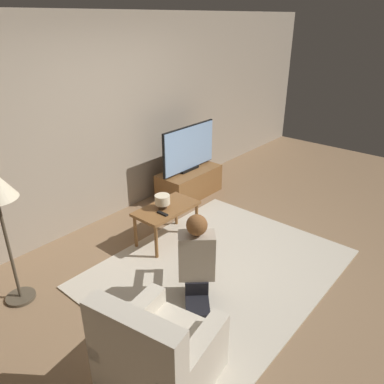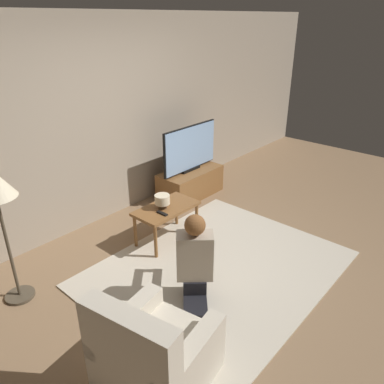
{
  "view_description": "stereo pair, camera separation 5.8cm",
  "coord_description": "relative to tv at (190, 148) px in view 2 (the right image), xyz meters",
  "views": [
    {
      "loc": [
        -2.75,
        -1.97,
        2.53
      ],
      "look_at": [
        0.35,
        0.68,
        0.6
      ],
      "focal_mm": 35.0,
      "sensor_mm": 36.0,
      "label": 1
    },
    {
      "loc": [
        -2.72,
        -2.01,
        2.53
      ],
      "look_at": [
        0.35,
        0.68,
        0.6
      ],
      "focal_mm": 35.0,
      "sensor_mm": 36.0,
      "label": 2
    }
  ],
  "objects": [
    {
      "name": "ground_plane",
      "position": [
        -1.21,
        -1.48,
        -0.76
      ],
      "size": [
        10.0,
        10.0,
        0.0
      ],
      "primitive_type": "plane",
      "color": "#896B4C"
    },
    {
      "name": "wall_back",
      "position": [
        -1.21,
        0.45,
        0.54
      ],
      "size": [
        10.0,
        0.06,
        2.6
      ],
      "color": "tan",
      "rests_on": "ground_plane"
    },
    {
      "name": "rug",
      "position": [
        -1.21,
        -1.48,
        -0.75
      ],
      "size": [
        2.67,
        2.13,
        0.02
      ],
      "color": "beige",
      "rests_on": "ground_plane"
    },
    {
      "name": "tv_stand",
      "position": [
        0.0,
        -0.0,
        -0.55
      ],
      "size": [
        1.01,
        0.5,
        0.42
      ],
      "color": "brown",
      "rests_on": "ground_plane"
    },
    {
      "name": "tv",
      "position": [
        0.0,
        0.0,
        0.0
      ],
      "size": [
        1.08,
        0.08,
        0.68
      ],
      "color": "black",
      "rests_on": "tv_stand"
    },
    {
      "name": "coffee_table",
      "position": [
        -1.16,
        -0.64,
        -0.36
      ],
      "size": [
        0.79,
        0.43,
        0.46
      ],
      "color": "brown",
      "rests_on": "ground_plane"
    },
    {
      "name": "armchair",
      "position": [
        -2.64,
        -2.0,
        -0.48
      ],
      "size": [
        0.85,
        0.84,
        0.88
      ],
      "rotation": [
        0.0,
        0.0,
        1.74
      ],
      "color": "beige",
      "rests_on": "ground_plane"
    },
    {
      "name": "person_kneeling",
      "position": [
        -1.74,
        -1.6,
        -0.29
      ],
      "size": [
        0.74,
        0.71,
        0.92
      ],
      "rotation": [
        0.0,
        0.0,
        2.31
      ],
      "color": "black",
      "rests_on": "rug"
    },
    {
      "name": "table_lamp",
      "position": [
        -1.2,
        -0.63,
        -0.2
      ],
      "size": [
        0.18,
        0.18,
        0.17
      ],
      "color": "#4C3823",
      "rests_on": "coffee_table"
    },
    {
      "name": "remote",
      "position": [
        -1.31,
        -0.73,
        -0.29
      ],
      "size": [
        0.04,
        0.15,
        0.02
      ],
      "color": "black",
      "rests_on": "coffee_table"
    }
  ]
}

